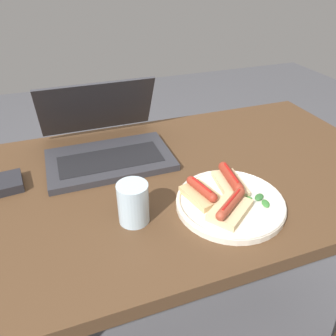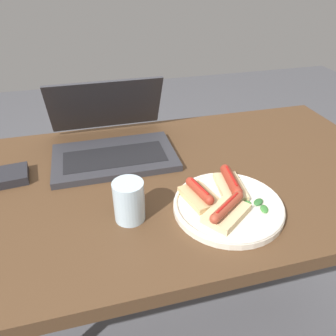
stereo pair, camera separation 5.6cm
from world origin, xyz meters
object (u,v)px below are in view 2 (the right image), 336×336
object	(u,v)px
plate	(228,206)
external_drive	(4,177)
drinking_glass	(129,201)
laptop	(112,141)

from	to	relation	value
plate	external_drive	distance (m)	0.56
drinking_glass	external_drive	size ratio (longest dim) A/B	0.76
drinking_glass	external_drive	xyz separation A→B (m)	(-0.28, 0.22, -0.03)
drinking_glass	plate	bearing A→B (deg)	-7.66
plate	drinking_glass	size ratio (longest dim) A/B	2.66
plate	external_drive	bearing A→B (deg)	153.64
laptop	plate	world-z (taller)	laptop
laptop	external_drive	world-z (taller)	laptop
laptop	external_drive	size ratio (longest dim) A/B	2.75
laptop	drinking_glass	bearing A→B (deg)	-89.38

